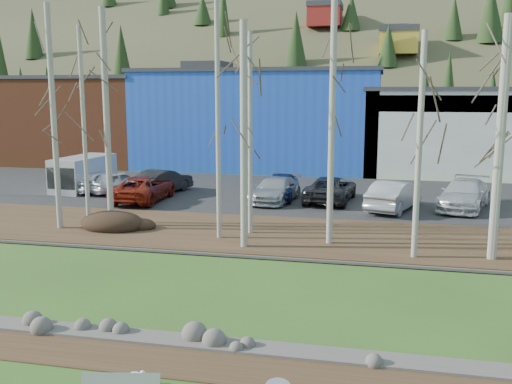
% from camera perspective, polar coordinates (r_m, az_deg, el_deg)
% --- Properties ---
extents(dirt_strip, '(80.00, 1.80, 0.03)m').
position_cam_1_polar(dirt_strip, '(14.42, -6.18, -16.57)').
color(dirt_strip, '#382616').
rests_on(dirt_strip, ground).
extents(near_bank_rocks, '(80.00, 0.80, 0.50)m').
position_cam_1_polar(near_bank_rocks, '(15.29, -4.95, -15.01)').
color(near_bank_rocks, '#47423D').
rests_on(near_bank_rocks, ground).
extents(river, '(80.00, 8.00, 0.90)m').
position_cam_1_polar(river, '(18.94, -1.22, -9.92)').
color(river, black).
rests_on(river, ground).
extents(far_bank_rocks, '(80.00, 0.80, 0.46)m').
position_cam_1_polar(far_bank_rocks, '(22.75, 1.22, -6.48)').
color(far_bank_rocks, '#47423D').
rests_on(far_bank_rocks, ground).
extents(far_bank, '(80.00, 7.00, 0.15)m').
position_cam_1_polar(far_bank, '(25.76, 2.60, -4.34)').
color(far_bank, '#382616').
rests_on(far_bank, ground).
extents(parking_lot, '(80.00, 14.00, 0.14)m').
position_cam_1_polar(parking_lot, '(35.93, 5.45, -0.27)').
color(parking_lot, black).
rests_on(parking_lot, ground).
extents(building_brick, '(16.32, 12.24, 7.80)m').
position_cam_1_polar(building_brick, '(56.68, -17.62, 6.97)').
color(building_brick, brown).
rests_on(building_brick, ground).
extents(building_blue, '(20.40, 12.24, 8.30)m').
position_cam_1_polar(building_blue, '(50.20, 0.64, 7.39)').
color(building_blue, blue).
rests_on(building_blue, ground).
extents(building_white, '(18.36, 12.24, 6.80)m').
position_cam_1_polar(building_white, '(49.80, 21.47, 5.82)').
color(building_white, beige).
rests_on(building_white, ground).
extents(hillside, '(160.00, 72.00, 35.00)m').
position_cam_1_polar(hillside, '(94.84, 10.17, 16.55)').
color(hillside, '#373521').
rests_on(hillside, ground).
extents(seagull, '(0.45, 0.21, 0.32)m').
position_cam_1_polar(seagull, '(13.66, -11.89, -17.58)').
color(seagull, gold).
rests_on(seagull, ground).
extents(dirt_mound, '(3.04, 2.15, 0.60)m').
position_cam_1_polar(dirt_mound, '(27.50, -14.16, -2.92)').
color(dirt_mound, black).
rests_on(dirt_mound, far_bank).
extents(birch_0, '(0.26, 0.26, 10.17)m').
position_cam_1_polar(birch_0, '(27.67, -19.58, 6.92)').
color(birch_0, '#AEA69C').
rests_on(birch_0, far_bank).
extents(birch_1, '(0.20, 0.20, 9.33)m').
position_cam_1_polar(birch_1, '(28.45, -16.83, 6.28)').
color(birch_1, '#AEA69C').
rests_on(birch_1, far_bank).
extents(birch_2, '(0.29, 0.29, 10.08)m').
position_cam_1_polar(birch_2, '(27.54, -14.70, 7.05)').
color(birch_2, '#AEA69C').
rests_on(birch_2, far_bank).
extents(birch_3, '(0.20, 0.20, 11.17)m').
position_cam_1_polar(birch_3, '(24.32, -3.85, 8.29)').
color(birch_3, '#AEA69C').
rests_on(birch_3, far_bank).
extents(birch_4, '(0.29, 0.29, 9.05)m').
position_cam_1_polar(birch_4, '(22.89, -1.23, 5.54)').
color(birch_4, '#AEA69C').
rests_on(birch_4, far_bank).
extents(birch_5, '(0.20, 0.20, 8.85)m').
position_cam_1_polar(birch_5, '(25.21, -0.58, 5.73)').
color(birch_5, '#AEA69C').
rests_on(birch_5, far_bank).
extents(birch_6, '(0.23, 0.23, 8.51)m').
position_cam_1_polar(birch_6, '(22.24, 16.00, 4.34)').
color(birch_6, '#AEA69C').
rests_on(birch_6, far_bank).
extents(birch_7, '(0.26, 0.26, 11.13)m').
position_cam_1_polar(birch_7, '(23.55, 7.62, 8.12)').
color(birch_7, '#AEA69C').
rests_on(birch_7, far_bank).
extents(birch_8, '(0.27, 0.27, 9.05)m').
position_cam_1_polar(birch_8, '(22.92, 23.14, 4.75)').
color(birch_8, '#AEA69C').
rests_on(birch_8, far_bank).
extents(birch_10, '(0.27, 0.27, 9.05)m').
position_cam_1_polar(birch_10, '(22.93, 23.31, 4.74)').
color(birch_10, '#AEA69C').
rests_on(birch_10, far_bank).
extents(car_0, '(3.11, 4.37, 1.38)m').
position_cam_1_polar(car_0, '(37.60, -15.13, 1.06)').
color(car_0, silver).
rests_on(car_0, parking_lot).
extents(car_1, '(2.80, 4.89, 1.52)m').
position_cam_1_polar(car_1, '(36.21, -9.37, 1.06)').
color(car_1, black).
rests_on(car_1, parking_lot).
extents(car_2, '(2.57, 5.38, 1.48)m').
position_cam_1_polar(car_2, '(33.88, -11.16, 0.35)').
color(car_2, maroon).
rests_on(car_2, parking_lot).
extents(car_3, '(2.62, 5.03, 1.39)m').
position_cam_1_polar(car_3, '(33.14, 1.82, 0.25)').
color(car_3, '#989CA0').
rests_on(car_3, parking_lot).
extents(car_4, '(1.80, 4.48, 1.53)m').
position_cam_1_polar(car_4, '(33.86, 2.45, 0.57)').
color(car_4, navy).
rests_on(car_4, parking_lot).
extents(car_5, '(3.19, 5.16, 1.61)m').
position_cam_1_polar(car_5, '(31.53, 13.64, -0.34)').
color(car_5, '#B0AFB2').
rests_on(car_5, parking_lot).
extents(car_6, '(2.93, 5.49, 1.47)m').
position_cam_1_polar(car_6, '(33.38, 7.46, 0.30)').
color(car_6, '#242426').
rests_on(car_6, parking_lot).
extents(car_7, '(3.70, 5.88, 1.59)m').
position_cam_1_polar(car_7, '(33.03, 20.09, -0.23)').
color(car_7, '#BCBCBE').
rests_on(car_7, parking_lot).
extents(car_8, '(3.11, 4.37, 1.38)m').
position_cam_1_polar(car_8, '(37.11, -13.62, 1.01)').
color(car_8, silver).
rests_on(car_8, parking_lot).
extents(car_9, '(2.62, 5.03, 1.39)m').
position_cam_1_polar(car_9, '(33.12, 2.04, 0.24)').
color(car_9, '#989CA0').
rests_on(car_9, parking_lot).
extents(van_grey, '(2.38, 5.06, 2.16)m').
position_cam_1_polar(van_grey, '(38.54, -17.04, 1.76)').
color(van_grey, '#B5B7BA').
rests_on(van_grey, parking_lot).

